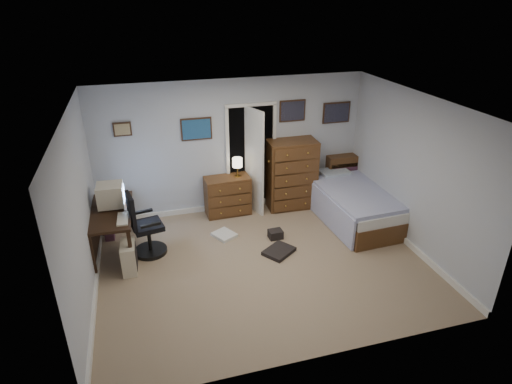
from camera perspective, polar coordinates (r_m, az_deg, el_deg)
floor at (r=6.81m, az=0.93°, el=-9.50°), size 5.00×4.00×0.02m
computer_desk at (r=7.11m, az=-19.35°, el=-3.71°), size 0.67×1.37×0.78m
crt_monitor at (r=7.07m, az=-18.81°, el=-0.41°), size 0.42×0.39×0.37m
keyboard at (r=6.69m, az=-17.36°, el=-3.43°), size 0.17×0.42×0.02m
pc_tower at (r=6.79m, az=-16.56°, el=-8.32°), size 0.23×0.44×0.47m
office_chair at (r=7.03m, az=-14.66°, el=-5.05°), size 0.62×0.62×1.09m
media_stack at (r=7.62m, az=-19.21°, el=-3.54°), size 0.16×0.16×0.76m
low_dresser at (r=8.07m, az=-3.80°, el=-0.48°), size 0.85×0.45×0.74m
table_lamp at (r=7.85m, az=-2.51°, el=3.87°), size 0.19×0.19×0.36m
doorway at (r=8.38m, az=-1.21°, el=5.27°), size 0.96×1.12×2.05m
tall_dresser at (r=8.24m, az=4.72°, el=2.38°), size 0.94×0.58×1.35m
headboard_bookcase at (r=8.93m, az=12.37°, el=2.31°), size 1.00×0.29×0.89m
bed at (r=8.05m, az=12.70°, el=-1.55°), size 1.20×2.11×0.68m
wall_posters at (r=7.93m, az=0.86°, el=9.77°), size 4.38×0.04×0.60m
floor_clutter at (r=7.23m, az=0.98°, el=-6.69°), size 1.28×1.28×0.15m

